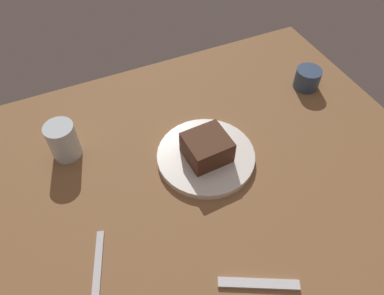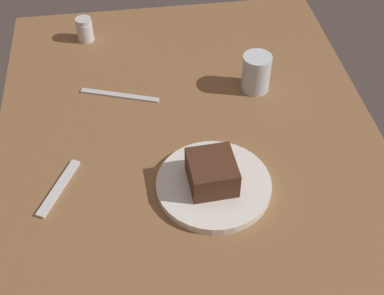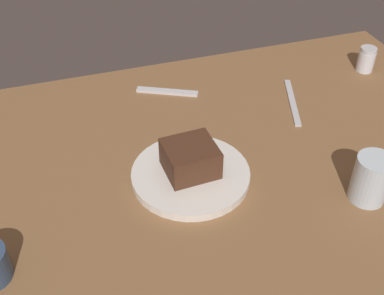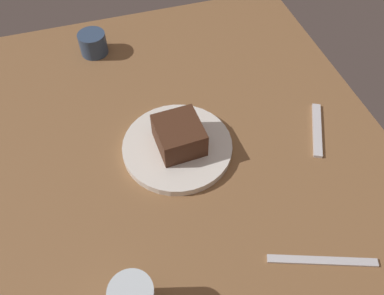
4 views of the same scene
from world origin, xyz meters
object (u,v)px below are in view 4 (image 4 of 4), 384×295
object	(u,v)px
dessert_spoon	(317,130)
butter_knife	(322,261)
chocolate_cake_slice	(179,135)
dessert_plate	(177,147)
coffee_cup	(93,43)

from	to	relation	value
dessert_spoon	butter_knife	size ratio (longest dim) A/B	0.79
chocolate_cake_slice	dessert_spoon	distance (cm)	30.70
dessert_plate	dessert_spoon	world-z (taller)	dessert_plate
dessert_plate	chocolate_cake_slice	world-z (taller)	chocolate_cake_slice
dessert_plate	coffee_cup	bearing A→B (deg)	17.80
chocolate_cake_slice	butter_knife	distance (cm)	35.35
dessert_plate	coffee_cup	distance (cm)	38.86
chocolate_cake_slice	butter_knife	bearing A→B (deg)	-151.28
dessert_plate	butter_knife	size ratio (longest dim) A/B	1.21
dessert_plate	butter_knife	bearing A→B (deg)	-150.72
dessert_plate	dessert_spoon	bearing A→B (deg)	-97.41
chocolate_cake_slice	dessert_spoon	world-z (taller)	chocolate_cake_slice
coffee_cup	dessert_spoon	distance (cm)	59.02
coffee_cup	dessert_spoon	xyz separation A→B (cm)	(-40.93, -42.45, -2.47)
dessert_plate	chocolate_cake_slice	bearing A→B (deg)	-100.07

